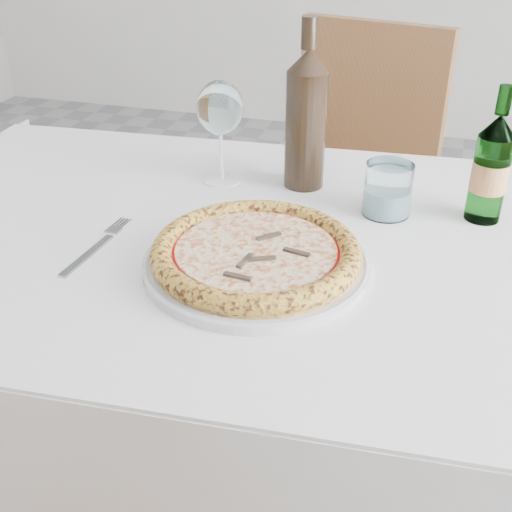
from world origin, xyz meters
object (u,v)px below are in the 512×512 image
object	(u,v)px
wine_bottle	(306,118)
pizza	(256,252)
chair_far	(351,173)
dining_table	(273,285)
beer_bottle	(491,169)
plate	(256,263)
tumbler	(387,193)
wine_glass	(220,110)

from	to	relation	value
wine_bottle	pizza	bearing A→B (deg)	-89.84
pizza	wine_bottle	size ratio (longest dim) A/B	1.02
chair_far	wine_bottle	bearing A→B (deg)	-90.56
dining_table	wine_bottle	size ratio (longest dim) A/B	4.84
dining_table	beer_bottle	size ratio (longest dim) A/B	6.47
plate	dining_table	bearing A→B (deg)	90.00
pizza	tumbler	distance (m)	0.29
wine_bottle	plate	bearing A→B (deg)	-89.84
pizza	wine_bottle	bearing A→B (deg)	90.16
pizza	beer_bottle	xyz separation A→B (m)	(0.32, 0.26, 0.06)
dining_table	tumbler	xyz separation A→B (m)	(0.16, 0.14, 0.13)
chair_far	dining_table	bearing A→B (deg)	-90.35
plate	tumbler	distance (m)	0.29
tumbler	wine_bottle	world-z (taller)	wine_bottle
plate	beer_bottle	bearing A→B (deg)	39.48
wine_glass	beer_bottle	xyz separation A→B (m)	(0.47, -0.03, -0.05)
beer_bottle	wine_bottle	distance (m)	0.33
dining_table	plate	distance (m)	0.14
chair_far	tumbler	distance (m)	0.75
pizza	dining_table	bearing A→B (deg)	90.00
pizza	beer_bottle	bearing A→B (deg)	39.48
wine_glass	tumbler	size ratio (longest dim) A/B	2.12
pizza	chair_far	bearing A→B (deg)	89.69
plate	pizza	world-z (taller)	pizza
chair_far	beer_bottle	size ratio (longest dim) A/B	4.13
chair_far	plate	world-z (taller)	chair_far
plate	wine_bottle	world-z (taller)	wine_bottle
tumbler	beer_bottle	xyz separation A→B (m)	(0.16, 0.03, 0.05)
wine_bottle	wine_glass	bearing A→B (deg)	-170.46
chair_far	wine_bottle	xyz separation A→B (m)	(-0.01, -0.61, 0.35)
beer_bottle	pizza	bearing A→B (deg)	-140.52
beer_bottle	wine_bottle	size ratio (longest dim) A/B	0.75
beer_bottle	wine_bottle	xyz separation A→B (m)	(-0.32, 0.05, 0.04)
beer_bottle	plate	bearing A→B (deg)	-140.52
plate	wine_glass	size ratio (longest dim) A/B	1.74
plate	beer_bottle	xyz separation A→B (m)	(0.32, 0.26, 0.08)
plate	wine_glass	world-z (taller)	wine_glass
plate	pizza	distance (m)	0.02
dining_table	pizza	xyz separation A→B (m)	(-0.00, -0.10, 0.12)
chair_far	wine_glass	xyz separation A→B (m)	(-0.16, -0.63, 0.36)
wine_glass	tumbler	distance (m)	0.33
wine_glass	beer_bottle	world-z (taller)	beer_bottle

